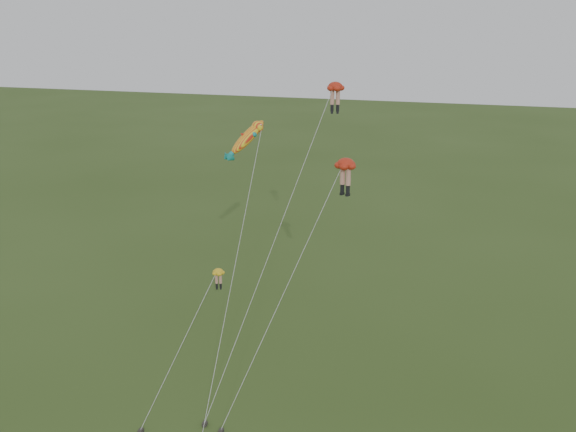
# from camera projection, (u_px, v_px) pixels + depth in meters

# --- Properties ---
(ground) EXTENTS (300.00, 300.00, 0.00)m
(ground) POSITION_uv_depth(u_px,v_px,m) (218.00, 413.00, 40.04)
(ground) COLOR #304619
(ground) RESTS_ON ground
(legs_kite_red_high) EXTENTS (5.55, 14.96, 19.29)m
(legs_kite_red_high) POSITION_uv_depth(u_px,v_px,m) (333.00, 96.00, 44.58)
(legs_kite_red_high) COLOR red
(legs_kite_red_high) RESTS_ON ground
(legs_kite_red_mid) EXTENTS (6.32, 10.76, 15.00)m
(legs_kite_red_mid) POSITION_uv_depth(u_px,v_px,m) (344.00, 170.00, 41.17)
(legs_kite_red_mid) COLOR red
(legs_kite_red_mid) RESTS_ON ground
(legs_kite_yellow) EXTENTS (3.00, 7.83, 8.01)m
(legs_kite_yellow) POSITION_uv_depth(u_px,v_px,m) (214.00, 283.00, 41.51)
(legs_kite_yellow) COLOR yellow
(legs_kite_yellow) RESTS_ON ground
(fish_kite) EXTENTS (2.92, 14.65, 16.90)m
(fish_kite) POSITION_uv_depth(u_px,v_px,m) (247.00, 139.00, 44.99)
(fish_kite) COLOR yellow
(fish_kite) RESTS_ON ground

